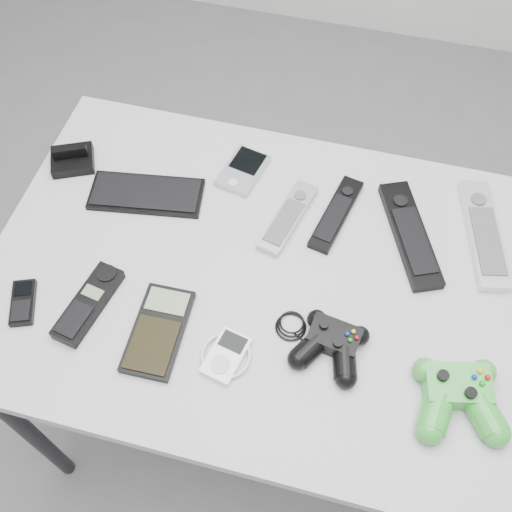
% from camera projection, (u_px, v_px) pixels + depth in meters
% --- Properties ---
extents(floor, '(3.50, 3.50, 0.00)m').
position_uv_depth(floor, '(259.00, 391.00, 1.77)').
color(floor, slate).
rests_on(floor, ground).
extents(desk, '(1.12, 0.72, 0.75)m').
position_uv_depth(desk, '(281.00, 294.00, 1.17)').
color(desk, '#ABABAD').
rests_on(desk, floor).
extents(pda_keyboard, '(0.24, 0.13, 0.01)m').
position_uv_depth(pda_keyboard, '(146.00, 194.00, 1.22)').
color(pda_keyboard, black).
rests_on(pda_keyboard, desk).
extents(dock_bracket, '(0.11, 0.11, 0.05)m').
position_uv_depth(dock_bracket, '(71.00, 156.00, 1.25)').
color(dock_bracket, black).
rests_on(dock_bracket, desk).
extents(pda, '(0.10, 0.13, 0.02)m').
position_uv_depth(pda, '(243.00, 170.00, 1.25)').
color(pda, '#A7A6AD').
rests_on(pda, desk).
extents(remote_silver_a, '(0.09, 0.19, 0.02)m').
position_uv_depth(remote_silver_a, '(288.00, 217.00, 1.18)').
color(remote_silver_a, '#A7A6AD').
rests_on(remote_silver_a, desk).
extents(remote_black_a, '(0.08, 0.19, 0.02)m').
position_uv_depth(remote_black_a, '(336.00, 213.00, 1.19)').
color(remote_black_a, black).
rests_on(remote_black_a, desk).
extents(remote_black_b, '(0.15, 0.25, 0.02)m').
position_uv_depth(remote_black_b, '(410.00, 234.00, 1.16)').
color(remote_black_b, black).
rests_on(remote_black_b, desk).
extents(remote_silver_b, '(0.11, 0.26, 0.03)m').
position_uv_depth(remote_silver_b, '(484.00, 233.00, 1.16)').
color(remote_silver_b, silver).
rests_on(remote_silver_b, desk).
extents(mobile_phone, '(0.07, 0.10, 0.02)m').
position_uv_depth(mobile_phone, '(23.00, 302.00, 1.08)').
color(mobile_phone, black).
rests_on(mobile_phone, desk).
extents(cordless_handset, '(0.08, 0.17, 0.03)m').
position_uv_depth(cordless_handset, '(88.00, 303.00, 1.07)').
color(cordless_handset, black).
rests_on(cordless_handset, desk).
extents(calculator, '(0.09, 0.18, 0.02)m').
position_uv_depth(calculator, '(158.00, 331.00, 1.05)').
color(calculator, black).
rests_on(calculator, desk).
extents(mp3_player, '(0.10, 0.11, 0.02)m').
position_uv_depth(mp3_player, '(226.00, 356.00, 1.03)').
color(mp3_player, white).
rests_on(mp3_player, desk).
extents(controller_black, '(0.23, 0.16, 0.04)m').
position_uv_depth(controller_black, '(332.00, 343.00, 1.02)').
color(controller_black, black).
rests_on(controller_black, desk).
extents(controller_green, '(0.18, 0.19, 0.05)m').
position_uv_depth(controller_green, '(459.00, 395.00, 0.97)').
color(controller_green, '#268925').
rests_on(controller_green, desk).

